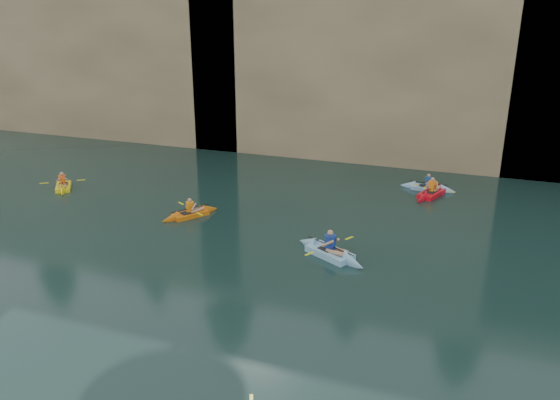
% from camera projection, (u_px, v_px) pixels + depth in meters
% --- Properties ---
extents(ground, '(160.00, 160.00, 0.00)m').
position_uv_depth(ground, '(142.00, 367.00, 14.34)').
color(ground, black).
rests_on(ground, ground).
extents(cliff, '(70.00, 16.00, 12.00)m').
position_uv_depth(cliff, '(374.00, 51.00, 38.88)').
color(cliff, tan).
rests_on(cliff, ground).
extents(cliff_slab_west, '(26.00, 2.40, 10.56)m').
position_uv_depth(cliff_slab_west, '(77.00, 61.00, 39.09)').
color(cliff_slab_west, tan).
rests_on(cliff_slab_west, ground).
extents(cliff_slab_center, '(24.00, 2.40, 11.40)m').
position_uv_depth(cliff_slab_center, '(384.00, 66.00, 31.78)').
color(cliff_slab_center, tan).
rests_on(cliff_slab_center, ground).
extents(sea_cave_west, '(4.50, 1.00, 4.00)m').
position_uv_depth(sea_cave_west, '(99.00, 110.00, 38.96)').
color(sea_cave_west, black).
rests_on(sea_cave_west, ground).
extents(sea_cave_center, '(3.50, 1.00, 3.20)m').
position_uv_depth(sea_cave_center, '(283.00, 130.00, 34.53)').
color(sea_cave_center, black).
rests_on(sea_cave_center, ground).
extents(sea_cave_east, '(5.00, 1.00, 4.50)m').
position_uv_depth(sea_cave_east, '(524.00, 137.00, 29.75)').
color(sea_cave_east, black).
rests_on(sea_cave_east, ground).
extents(kayaker_orange, '(2.08, 2.76, 1.08)m').
position_uv_depth(kayaker_orange, '(190.00, 214.00, 24.63)').
color(kayaker_orange, orange).
rests_on(kayaker_orange, ground).
extents(kayaker_ltblue_near, '(3.32, 2.31, 1.32)m').
position_uv_depth(kayaker_ltblue_near, '(330.00, 252.00, 20.68)').
color(kayaker_ltblue_near, '#80B5D7').
rests_on(kayaker_ltblue_near, ground).
extents(kayaker_red_far, '(2.23, 3.27, 1.18)m').
position_uv_depth(kayaker_red_far, '(432.00, 193.00, 27.36)').
color(kayaker_red_far, red).
rests_on(kayaker_red_far, ground).
extents(kayaker_yellow, '(2.20, 2.58, 1.12)m').
position_uv_depth(kayaker_yellow, '(63.00, 186.00, 28.41)').
color(kayaker_yellow, yellow).
rests_on(kayaker_yellow, ground).
extents(kayaker_ltblue_mid, '(2.90, 2.16, 1.08)m').
position_uv_depth(kayaker_ltblue_mid, '(428.00, 188.00, 28.20)').
color(kayaker_ltblue_mid, '#90BFF2').
rests_on(kayaker_ltblue_mid, ground).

